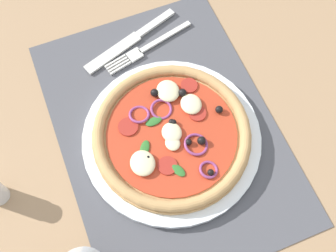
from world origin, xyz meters
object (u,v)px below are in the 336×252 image
object	(u,v)px
plate	(174,137)
knife	(130,41)
pizza	(174,133)
fork	(145,49)

from	to	relation	value
plate	knife	world-z (taller)	plate
plate	knife	bearing A→B (deg)	0.66
plate	pizza	world-z (taller)	pizza
plate	knife	xyz separation A→B (cm)	(20.85, 0.24, -0.38)
fork	knife	xyz separation A→B (cm)	(2.64, 1.88, 0.03)
pizza	plate	bearing A→B (deg)	-164.91
plate	fork	world-z (taller)	plate
pizza	knife	xyz separation A→B (cm)	(20.78, 0.22, -2.12)
plate	pizza	xyz separation A→B (cm)	(0.07, 0.02, 1.74)
plate	knife	size ratio (longest dim) A/B	1.49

